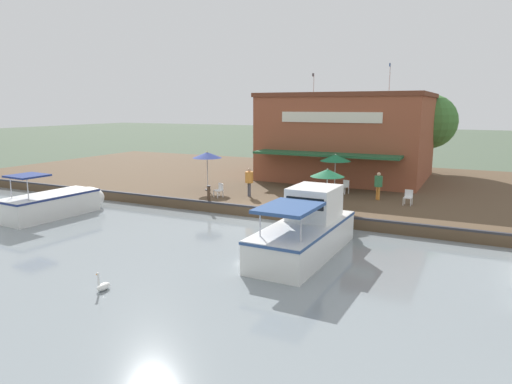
{
  "coord_description": "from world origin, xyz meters",
  "views": [
    {
      "loc": [
        21.53,
        10.26,
        6.04
      ],
      "look_at": [
        -1.0,
        -0.88,
        1.3
      ],
      "focal_mm": 32.0,
      "sensor_mm": 36.0,
      "label": 1
    }
  ],
  "objects": [
    {
      "name": "cafe_chair_back_row_seat",
      "position": [
        -6.37,
        2.74,
        1.08
      ],
      "size": [
        0.56,
        0.56,
        0.85
      ],
      "color": "white",
      "rests_on": "quay_deck"
    },
    {
      "name": "waterfront_restaurant",
      "position": [
        -13.09,
        1.04,
        3.79
      ],
      "size": [
        11.46,
        11.76,
        8.5
      ],
      "color": "brown",
      "rests_on": "quay_deck"
    },
    {
      "name": "ground_plane",
      "position": [
        0.0,
        0.0,
        0.0
      ],
      "size": [
        220.0,
        220.0,
        0.0
      ],
      "primitive_type": "plane",
      "color": "#4C5B47"
    },
    {
      "name": "patio_umbrella_back_row",
      "position": [
        -1.72,
        3.02,
        2.53
      ],
      "size": [
        1.81,
        1.81,
        2.18
      ],
      "color": "#B7B7B7",
      "rests_on": "quay_deck"
    },
    {
      "name": "patio_umbrella_mid_patio_right",
      "position": [
        -5.54,
        2.31,
        2.92
      ],
      "size": [
        1.88,
        1.88,
        2.57
      ],
      "color": "#B7B7B7",
      "rests_on": "quay_deck"
    },
    {
      "name": "patio_umbrella_mid_patio_left",
      "position": [
        -3.53,
        -5.67,
        2.91
      ],
      "size": [
        1.89,
        1.89,
        2.55
      ],
      "color": "#B7B7B7",
      "rests_on": "quay_deck"
    },
    {
      "name": "cafe_chair_beside_entrance",
      "position": [
        -1.82,
        -3.77,
        1.08
      ],
      "size": [
        0.58,
        0.58,
        0.85
      ],
      "color": "white",
      "rests_on": "quay_deck"
    },
    {
      "name": "person_at_quay_edge",
      "position": [
        -5.28,
        5.02,
        1.62
      ],
      "size": [
        0.46,
        0.46,
        1.64
      ],
      "color": "orange",
      "rests_on": "quay_deck"
    },
    {
      "name": "swan",
      "position": [
        11.08,
        -0.52,
        0.23
      ],
      "size": [
        0.61,
        0.32,
        0.69
      ],
      "color": "white",
      "rests_on": "river_water"
    },
    {
      "name": "motorboat_outer_channel",
      "position": [
        3.97,
        4.14,
        1.0
      ],
      "size": [
        7.65,
        2.49,
        2.65
      ],
      "color": "white",
      "rests_on": "river_water"
    },
    {
      "name": "tree_downstream_bank",
      "position": [
        -18.69,
        6.11,
        4.67
      ],
      "size": [
        4.65,
        4.42,
        6.4
      ],
      "color": "brown",
      "rests_on": "quay_deck"
    },
    {
      "name": "mooring_post",
      "position": [
        -0.35,
        -3.59,
        1.09
      ],
      "size": [
        0.22,
        0.22,
        0.96
      ],
      "color": "#473323",
      "rests_on": "quay_deck"
    },
    {
      "name": "motorboat_fourth_along",
      "position": [
        4.15,
        -10.54,
        0.77
      ],
      "size": [
        6.07,
        2.43,
        2.47
      ],
      "color": "white",
      "rests_on": "river_water"
    },
    {
      "name": "cafe_chair_mid_patio",
      "position": [
        -4.6,
        6.83,
        1.08
      ],
      "size": [
        0.47,
        0.47,
        0.85
      ],
      "color": "white",
      "rests_on": "quay_deck"
    },
    {
      "name": "quay_edge_fender",
      "position": [
        -0.1,
        0.0,
        0.65
      ],
      "size": [
        0.2,
        50.4,
        0.1
      ],
      "primitive_type": "cube",
      "color": "#2D2D33",
      "rests_on": "quay_deck"
    },
    {
      "name": "quay_deck",
      "position": [
        -11.0,
        0.0,
        0.3
      ],
      "size": [
        22.0,
        56.0,
        0.6
      ],
      "primitive_type": "cube",
      "color": "brown",
      "rests_on": "ground"
    },
    {
      "name": "person_mid_patio",
      "position": [
        -2.85,
        -2.25,
        1.71
      ],
      "size": [
        0.5,
        0.5,
        1.75
      ],
      "color": "#4C4C56",
      "rests_on": "quay_deck"
    }
  ]
}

